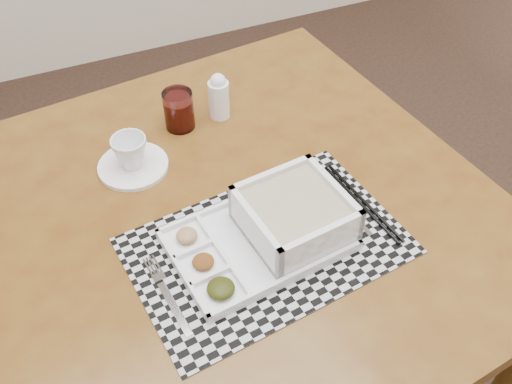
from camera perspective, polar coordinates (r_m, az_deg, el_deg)
dining_table at (r=1.20m, az=-2.57°, el=-4.18°), size 1.14×1.14×0.77m
placemat at (r=1.07m, az=1.09°, el=-5.40°), size 0.53×0.38×0.00m
serving_tray at (r=1.06m, az=2.76°, el=-3.20°), size 0.34×0.26×0.09m
fork at (r=1.02m, az=-8.84°, el=-9.88°), size 0.04×0.19×0.00m
spoon at (r=1.17m, az=7.35°, el=0.14°), size 0.04×0.18×0.01m
chopsticks at (r=1.16m, az=10.58°, el=-1.03°), size 0.04×0.24×0.01m
saucer at (r=1.24m, az=-12.17°, el=2.56°), size 0.15×0.15×0.01m
cup at (r=1.22m, az=-12.46°, el=3.94°), size 0.08×0.08×0.07m
juice_glass at (r=1.31m, az=-7.72°, el=8.00°), size 0.07×0.07×0.09m
creamer_bottle at (r=1.32m, az=-3.74°, el=9.53°), size 0.05×0.05×0.11m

